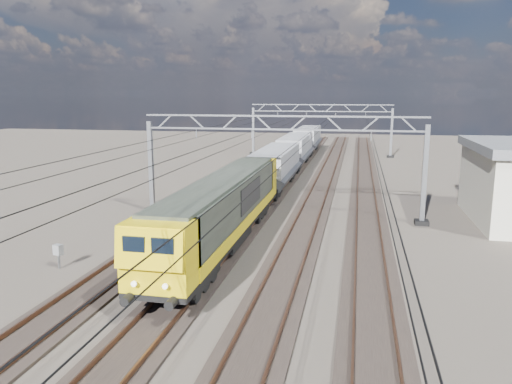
% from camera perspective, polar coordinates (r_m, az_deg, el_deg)
% --- Properties ---
extents(ground, '(160.00, 160.00, 0.00)m').
position_cam_1_polar(ground, '(31.22, 1.61, -4.68)').
color(ground, black).
rests_on(ground, ground).
extents(track_outer_west, '(2.60, 140.00, 0.30)m').
position_cam_1_polar(track_outer_west, '(32.73, -8.81, -3.93)').
color(track_outer_west, black).
rests_on(track_outer_west, ground).
extents(track_loco, '(2.60, 140.00, 0.30)m').
position_cam_1_polar(track_loco, '(31.59, -1.98, -4.36)').
color(track_loco, black).
rests_on(track_loco, ground).
extents(track_inner_east, '(2.60, 140.00, 0.30)m').
position_cam_1_polar(track_inner_east, '(30.93, 5.27, -4.74)').
color(track_inner_east, black).
rests_on(track_inner_east, ground).
extents(track_outer_east, '(2.60, 140.00, 0.30)m').
position_cam_1_polar(track_outer_east, '(30.77, 12.72, -5.06)').
color(track_outer_east, black).
rests_on(track_outer_east, ground).
extents(catenary_gantry_mid, '(19.90, 0.90, 7.11)m').
position_cam_1_polar(catenary_gantry_mid, '(34.29, 2.81, 3.41)').
color(catenary_gantry_mid, gray).
rests_on(catenary_gantry_mid, ground).
extents(catenary_gantry_far, '(19.90, 0.90, 7.11)m').
position_cam_1_polar(catenary_gantry_far, '(69.92, 7.40, 7.29)').
color(catenary_gantry_far, gray).
rests_on(catenary_gantry_far, ground).
extents(overhead_wires, '(12.03, 140.00, 0.53)m').
position_cam_1_polar(overhead_wires, '(38.04, 3.77, 6.96)').
color(overhead_wires, black).
rests_on(overhead_wires, ground).
extents(locomotive, '(2.76, 21.10, 3.62)m').
position_cam_1_polar(locomotive, '(27.73, -3.71, -1.77)').
color(locomotive, black).
rests_on(locomotive, ground).
extents(hopper_wagon_lead, '(3.38, 13.00, 3.25)m').
position_cam_1_polar(hopper_wagon_lead, '(44.78, 2.27, 3.08)').
color(hopper_wagon_lead, black).
rests_on(hopper_wagon_lead, ground).
extents(hopper_wagon_mid, '(3.38, 13.00, 3.25)m').
position_cam_1_polar(hopper_wagon_mid, '(58.73, 4.54, 4.99)').
color(hopper_wagon_mid, black).
rests_on(hopper_wagon_mid, ground).
extents(hopper_wagon_third, '(3.38, 13.00, 3.25)m').
position_cam_1_polar(hopper_wagon_third, '(72.78, 5.94, 6.15)').
color(hopper_wagon_third, black).
rests_on(hopper_wagon_third, ground).
extents(trackside_cabinet, '(0.47, 0.40, 1.24)m').
position_cam_1_polar(trackside_cabinet, '(26.59, -21.68, -6.23)').
color(trackside_cabinet, gray).
rests_on(trackside_cabinet, ground).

